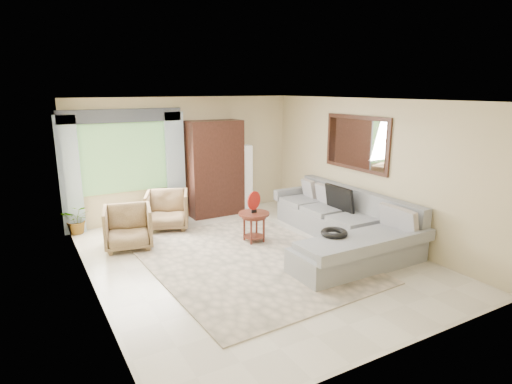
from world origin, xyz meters
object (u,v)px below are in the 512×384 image
coffee_table (254,227)px  potted_plant (77,219)px  tv_screen (339,198)px  armoire (215,168)px  sectional_sofa (343,229)px  floor_lamp (246,177)px  armchair_right (167,210)px  armchair_left (128,227)px

coffee_table → potted_plant: size_ratio=0.97×
tv_screen → armoire: size_ratio=0.35×
sectional_sofa → coffee_table: bearing=147.2°
tv_screen → floor_lamp: floor_lamp is taller
potted_plant → armoire: bearing=-2.3°
sectional_sofa → coffee_table: (-1.37, 0.88, 0.01)m
tv_screen → armchair_right: tv_screen is taller
floor_lamp → armoire: bearing=-175.7°
armchair_right → armoire: armoire is taller
sectional_sofa → floor_lamp: bearing=98.3°
armoire → potted_plant: bearing=177.7°
armchair_right → floor_lamp: floor_lamp is taller
potted_plant → armoire: armoire is taller
armchair_left → armchair_right: size_ratio=0.98×
tv_screen → armoire: bearing=121.6°
coffee_table → armchair_left: armchair_left is taller
armoire → tv_screen: bearing=-58.4°
armoire → floor_lamp: 0.86m
sectional_sofa → potted_plant: size_ratio=5.95×
tv_screen → coffee_table: size_ratio=1.31×
coffee_table → armchair_right: armchair_right is taller
sectional_sofa → potted_plant: sectional_sofa is taller
sectional_sofa → floor_lamp: 3.03m
armchair_right → armoire: (1.27, 0.44, 0.67)m
coffee_table → armchair_left: bearing=157.3°
coffee_table → armoire: (0.14, 2.01, 0.75)m
coffee_table → armchair_left: (-2.07, 0.87, 0.08)m
sectional_sofa → floor_lamp: (-0.43, 2.96, 0.47)m
potted_plant → floor_lamp: bearing=-0.9°
tv_screen → floor_lamp: 2.59m
coffee_table → armchair_left: 2.25m
armchair_left → armoire: 2.58m
tv_screen → armoire: armoire is taller
armchair_left → armoire: armoire is taller
sectional_sofa → tv_screen: (0.27, 0.46, 0.44)m
tv_screen → armchair_left: bearing=160.9°
tv_screen → coffee_table: (-1.64, 0.42, -0.42)m
sectional_sofa → armoire: 3.24m
tv_screen → potted_plant: (-4.40, 2.55, -0.43)m
tv_screen → potted_plant: size_ratio=1.27×
armchair_right → floor_lamp: 2.16m
armchair_right → potted_plant: (-1.64, 0.56, -0.09)m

